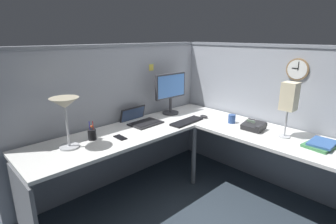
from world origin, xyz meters
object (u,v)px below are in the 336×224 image
pen_cup (92,134)px  book_stack (321,144)px  desk_lamp_paper (289,98)px  office_phone (254,126)px  coffee_mug (232,119)px  monitor (171,90)px  laptop (140,120)px  wall_clock (298,69)px  computer_mouse (204,116)px  cell_phone (120,137)px  keyboard (187,122)px  desk_lamp_dome (65,107)px

pen_cup → book_stack: 2.05m
pen_cup → desk_lamp_paper: 1.85m
office_phone → book_stack: bearing=-86.8°
coffee_mug → book_stack: bearing=-89.2°
monitor → laptop: 0.55m
wall_clock → computer_mouse: bearing=115.8°
monitor → cell_phone: (-0.91, -0.25, -0.29)m
keyboard → book_stack: book_stack is taller
laptop → book_stack: size_ratio=1.31×
keyboard → laptop: bearing=131.2°
desk_lamp_dome → pen_cup: size_ratio=2.47×
pen_cup → cell_phone: bearing=-34.3°
cell_phone → book_stack: 1.81m
pen_cup → coffee_mug: 1.50m
office_phone → coffee_mug: office_phone is taller
desk_lamp_dome → cell_phone: desk_lamp_dome is taller
office_phone → book_stack: (0.04, -0.62, -0.02)m
keyboard → computer_mouse: computer_mouse is taller
laptop → computer_mouse: bearing=-31.7°
computer_mouse → cell_phone: (-1.07, 0.15, -0.01)m
laptop → office_phone: laptop is taller
coffee_mug → wall_clock: size_ratio=0.44×
laptop → keyboard: (0.37, -0.37, -0.01)m
monitor → laptop: monitor is taller
office_phone → coffee_mug: 0.28m
monitor → computer_mouse: monitor is taller
monitor → office_phone: (0.21, -1.01, -0.26)m
monitor → desk_lamp_dome: (-1.36, -0.13, 0.07)m
keyboard → coffee_mug: (0.35, -0.35, 0.04)m
coffee_mug → wall_clock: 0.82m
monitor → cell_phone: 0.99m
office_phone → wall_clock: 0.71m
computer_mouse → desk_lamp_paper: 0.99m
laptop → cell_phone: laptop is taller
cell_phone → computer_mouse: bearing=-7.6°
book_stack → computer_mouse: bearing=94.1°
office_phone → book_stack: size_ratio=0.69×
coffee_mug → desk_lamp_paper: bearing=-89.5°
keyboard → pen_cup: (-1.01, 0.27, 0.04)m
computer_mouse → desk_lamp_dome: bearing=170.0°
desk_lamp_paper → keyboard: bearing=110.8°
laptop → coffee_mug: size_ratio=4.14×
computer_mouse → cell_phone: computer_mouse is taller
desk_lamp_dome → wall_clock: (1.92, -1.10, 0.25)m
desk_lamp_paper → wall_clock: bearing=13.8°
keyboard → office_phone: bearing=-66.4°
laptop → keyboard: size_ratio=0.92×
computer_mouse → pen_cup: bearing=167.1°
keyboard → book_stack: 1.31m
book_stack → cell_phone: bearing=130.0°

